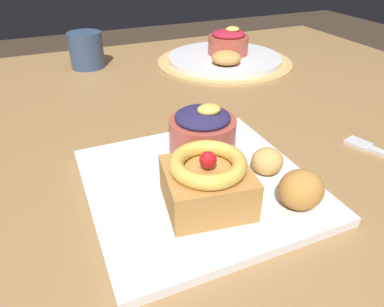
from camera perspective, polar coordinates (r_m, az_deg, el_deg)
dining_table at (r=0.62m, az=-3.11°, el=-3.48°), size 1.39×1.11×0.73m
woven_placemat at (r=0.92m, az=5.21°, el=14.49°), size 0.33×0.33×0.00m
front_plate at (r=0.45m, az=1.01°, el=-4.92°), size 0.27×0.27×0.01m
cake_slice at (r=0.39m, az=2.48°, el=-4.51°), size 0.10×0.10×0.07m
berry_ramekin at (r=0.49m, az=1.69°, el=3.60°), size 0.09×0.09×0.07m
fritter_front at (r=0.46m, az=11.98°, el=-1.22°), size 0.04×0.04×0.03m
fritter_middle at (r=0.41m, az=17.09°, el=-5.55°), size 0.05×0.05×0.05m
back_plate at (r=0.91m, az=5.24°, el=14.99°), size 0.28×0.28×0.01m
back_ramekin at (r=0.92m, az=5.85°, el=17.37°), size 0.10×0.10×0.07m
back_pastry at (r=0.85m, az=5.54°, el=15.05°), size 0.07×0.07×0.03m
fork at (r=0.59m, az=28.00°, el=0.16°), size 0.05×0.13×0.00m
coffee_mug at (r=0.90m, az=-16.61°, el=15.62°), size 0.08×0.08×0.08m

